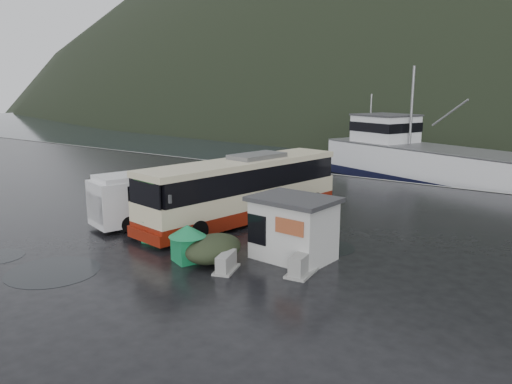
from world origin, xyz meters
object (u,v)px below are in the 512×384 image
Objects in this scene: ticket_kiosk at (293,258)px; fishing_trawler at (435,170)px; white_van at (155,222)px; waste_bin_left at (158,241)px; coach_bus at (244,220)px; jersey_barrier_a at (226,271)px; waste_bin_right at (188,261)px; dome_tent at (214,261)px; jersey_barrier_b at (302,274)px.

fishing_trawler reaches higher than ticket_kiosk.
fishing_trawler is (-1.89, 27.26, 0.00)m from ticket_kiosk.
white_van is 9.26m from ticket_kiosk.
waste_bin_left is (2.72, -2.42, 0.00)m from white_van.
coach_bus is 7.68m from jersey_barrier_a.
waste_bin_right is 1.10× the size of jersey_barrier_a.
dome_tent is at bearing -7.64° from white_van.
waste_bin_right is at bearing -20.81° from waste_bin_left.
jersey_barrier_b is at bearing -62.65° from fishing_trawler.
fishing_trawler is at bearing 87.08° from waste_bin_right.
jersey_barrier_a is at bearing -7.96° from white_van.
jersey_barrier_b is at bearing 29.29° from jersey_barrier_a.
fishing_trawler is at bearing 97.80° from ticket_kiosk.
dome_tent is at bearing 153.85° from jersey_barrier_a.
white_van reaches higher than dome_tent.
jersey_barrier_a is at bearing -12.18° from waste_bin_left.
coach_bus is 6.91m from waste_bin_right.
waste_bin_left is 1.09× the size of jersey_barrier_a.
fishing_trawler reaches higher than dome_tent.
waste_bin_right is 30.17m from fishing_trawler.
jersey_barrier_a is at bearing -26.15° from dome_tent.
waste_bin_left is 0.06× the size of fishing_trawler.
white_van reaches higher than jersey_barrier_a.
waste_bin_right reaches higher than jersey_barrier_b.
coach_bus is at bearing 142.80° from jersey_barrier_b.
dome_tent is at bearing -166.16° from jersey_barrier_b.
fishing_trawler is at bearing 90.85° from white_van.
waste_bin_left is 0.92× the size of jersey_barrier_b.
jersey_barrier_a is 30.06m from fishing_trawler.
coach_bus is at bearing 115.88° from dome_tent.
coach_bus is 23.78m from fishing_trawler.
fishing_trawler reaches higher than jersey_barrier_a.
white_van is 10.65m from jersey_barrier_b.
waste_bin_left reaches higher than jersey_barrier_a.
jersey_barrier_b is at bearing 2.82° from waste_bin_left.
jersey_barrier_a is at bearing -49.37° from coach_bus.
white_van is at bearing -84.32° from fishing_trawler.
coach_bus reaches higher than waste_bin_left.
coach_bus is at bearing 78.98° from waste_bin_left.
white_van is 27.53m from fishing_trawler.
coach_bus is at bearing 54.88° from white_van.
coach_bus reaches higher than white_van.
white_van reaches higher than waste_bin_left.
ticket_kiosk reaches higher than dome_tent.
waste_bin_right reaches higher than jersey_barrier_a.
jersey_barrier_b is at bearing 5.24° from white_van.
coach_bus is 4.50× the size of dome_tent.
dome_tent is at bearing -55.13° from coach_bus.
coach_bus is 6.61m from ticket_kiosk.
waste_bin_right reaches higher than waste_bin_left.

